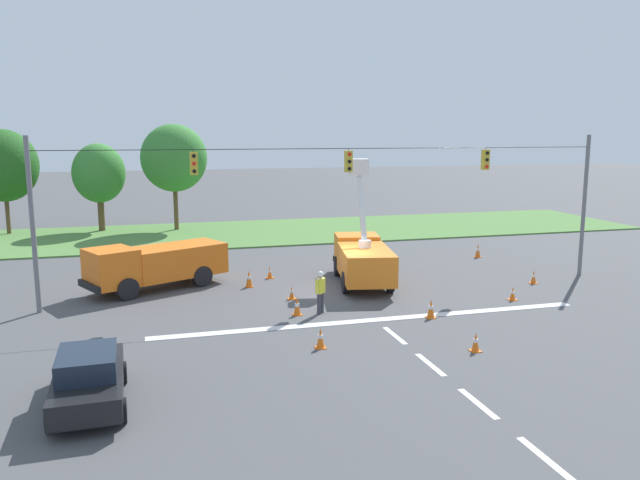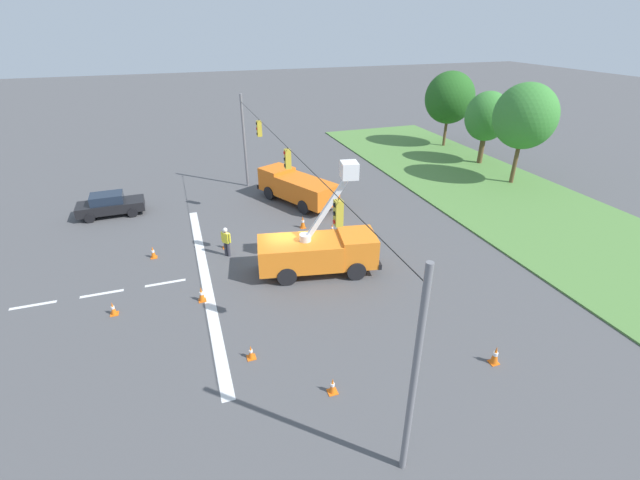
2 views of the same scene
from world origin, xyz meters
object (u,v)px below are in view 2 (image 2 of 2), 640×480
sedan_black (110,204)px  traffic_cone_near_bucket (113,308)px  tree_centre (525,116)px  traffic_cone_far_right (495,355)px  road_worker (226,240)px  traffic_cone_mid_left (251,352)px  traffic_cone_centre_line (332,228)px  utility_truck_bucket_lift (320,249)px  traffic_cone_foreground_right (225,242)px  traffic_cone_lane_edge_a (201,294)px  tree_far_west (450,98)px  utility_truck_support_near (296,187)px  traffic_cone_foreground_left (303,222)px  traffic_cone_mid_right (333,386)px  traffic_cone_far_left (153,252)px  traffic_cone_lane_edge_b (267,240)px  tree_west (487,117)px

sedan_black → traffic_cone_near_bucket: 12.27m
tree_centre → traffic_cone_far_right: bearing=-42.1°
road_worker → traffic_cone_mid_left: (8.73, -0.29, -0.70)m
traffic_cone_centre_line → utility_truck_bucket_lift: bearing=-28.4°
traffic_cone_foreground_right → traffic_cone_lane_edge_a: 5.37m
tree_far_west → sedan_black: 33.21m
utility_truck_bucket_lift → utility_truck_support_near: (-9.76, 1.52, -0.11)m
traffic_cone_foreground_left → traffic_cone_near_bucket: 12.43m
traffic_cone_mid_right → traffic_cone_centre_line: (-12.28, 4.52, -0.02)m
utility_truck_support_near → traffic_cone_mid_left: utility_truck_support_near is taller
traffic_cone_far_left → traffic_cone_near_bucket: bearing=-19.0°
road_worker → sedan_black: bearing=-140.9°
utility_truck_support_near → traffic_cone_lane_edge_a: 13.07m
traffic_cone_mid_right → traffic_cone_far_right: bearing=84.3°
sedan_black → traffic_cone_lane_edge_b: bearing=50.2°
tree_far_west → road_worker: size_ratio=4.27×
tree_west → traffic_cone_far_right: tree_west is taller
traffic_cone_foreground_left → tree_west: bearing=112.0°
tree_west → traffic_cone_far_right: bearing=-36.0°
traffic_cone_lane_edge_a → traffic_cone_centre_line: (-4.90, 8.50, -0.08)m
traffic_cone_foreground_left → traffic_cone_mid_right: size_ratio=1.26×
traffic_cone_mid_left → utility_truck_bucket_lift: bearing=138.7°
utility_truck_bucket_lift → traffic_cone_mid_right: 8.48m
tree_far_west → traffic_cone_lane_edge_a: size_ratio=9.80×
tree_far_west → tree_west: (6.40, -0.30, -0.64)m
utility_truck_support_near → traffic_cone_foreground_right: (5.43, -5.95, -0.86)m
utility_truck_bucket_lift → traffic_cone_centre_line: 4.86m
tree_centre → traffic_cone_foreground_right: tree_centre is taller
tree_west → traffic_cone_far_right: (22.18, -16.09, -3.93)m
sedan_black → traffic_cone_foreground_left: bearing=62.5°
traffic_cone_mid_right → traffic_cone_lane_edge_b: bearing=178.8°
utility_truck_bucket_lift → traffic_cone_far_left: (-4.45, -8.47, -0.98)m
sedan_black → traffic_cone_lane_edge_b: sedan_black is taller
traffic_cone_lane_edge_b → traffic_cone_centre_line: size_ratio=0.93×
traffic_cone_mid_right → traffic_cone_far_left: size_ratio=0.91×
traffic_cone_lane_edge_a → traffic_cone_far_left: size_ratio=1.06×
tree_west → road_worker: 27.01m
tree_centre → traffic_cone_far_right: 23.16m
tree_far_west → traffic_cone_far_right: 33.26m
utility_truck_bucket_lift → traffic_cone_mid_left: size_ratio=10.64×
traffic_cone_lane_edge_a → traffic_cone_mid_right: bearing=28.3°
utility_truck_support_near → traffic_cone_lane_edge_a: utility_truck_support_near is taller
road_worker → traffic_cone_centre_line: bearing=97.0°
tree_far_west → traffic_cone_lane_edge_b: bearing=-55.1°
tree_west → utility_truck_support_near: size_ratio=0.95×
traffic_cone_near_bucket → traffic_cone_far_right: bearing=60.3°
tree_west → traffic_cone_foreground_right: bearing=-69.9°
traffic_cone_lane_edge_b → traffic_cone_far_left: (-0.45, -6.47, 0.08)m
traffic_cone_lane_edge_b → traffic_cone_foreground_right: bearing=-97.6°
utility_truck_bucket_lift → traffic_cone_far_left: bearing=-117.8°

